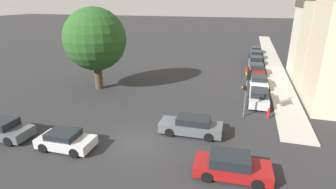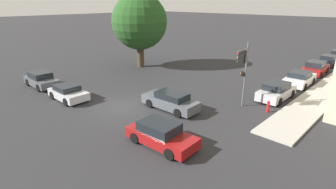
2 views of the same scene
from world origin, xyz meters
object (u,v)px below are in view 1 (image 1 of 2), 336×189
crossing_car_3 (3,129)px  parked_car_3 (256,61)px  traffic_signal (248,79)px  fire_hydrant (268,113)px  crossing_car_2 (231,166)px  parked_car_4 (256,55)px  parked_car_0 (259,97)px  parked_car_1 (258,81)px  street_tree (95,39)px  crossing_car_1 (66,140)px  parked_car_2 (256,69)px  crossing_car_0 (191,126)px  parked_car_5 (256,50)px

crossing_car_3 → parked_car_3: 34.70m
traffic_signal → fire_hydrant: bearing=-163.9°
crossing_car_2 → parked_car_4: bearing=83.6°
parked_car_0 → parked_car_1: 5.54m
crossing_car_2 → parked_car_3: crossing_car_2 is taller
street_tree → parked_car_3: size_ratio=2.29×
parked_car_3 → parked_car_4: parked_car_4 is taller
parked_car_4 → traffic_signal: bearing=175.1°
crossing_car_1 → parked_car_2: parked_car_2 is taller
crossing_car_3 → parked_car_4: 38.97m
crossing_car_3 → parked_car_2: bearing=52.0°
crossing_car_1 → crossing_car_3: (-5.38, -0.06, 0.07)m
street_tree → parked_car_4: bearing=51.4°
crossing_car_1 → crossing_car_2: bearing=-0.8°
crossing_car_1 → parked_car_3: 32.15m
crossing_car_0 → fire_hydrant: bearing=-142.9°
street_tree → parked_car_3: (17.50, 17.23, -4.95)m
parked_car_2 → parked_car_4: (0.11, 10.56, -0.06)m
parked_car_3 → parked_car_4: bearing=0.9°
parked_car_0 → parked_car_5: 27.11m
street_tree → traffic_signal: 16.82m
crossing_car_1 → parked_car_4: (12.94, 34.34, 0.04)m
traffic_signal → crossing_car_2: 8.79m
parked_car_0 → parked_car_2: size_ratio=0.96×
parked_car_4 → street_tree: bearing=139.5°
parked_car_0 → parked_car_4: (0.05, 21.86, -0.04)m
traffic_signal → parked_car_1: size_ratio=1.14×
crossing_car_1 → parked_car_0: parked_car_0 is taller
fire_hydrant → parked_car_1: bearing=94.2°
parked_car_1 → fire_hydrant: bearing=-177.1°
crossing_car_1 → parked_car_5: size_ratio=0.83×
parked_car_1 → crossing_car_1: bearing=143.0°
crossing_car_2 → parked_car_0: parked_car_0 is taller
crossing_car_1 → crossing_car_0: bearing=28.2°
parked_car_1 → parked_car_5: 21.58m
crossing_car_1 → parked_car_2: 27.02m
parked_car_3 → crossing_car_2: bearing=178.7°
parked_car_5 → traffic_signal: bearing=178.6°
parked_car_2 → parked_car_3: 5.70m
parked_car_3 → fire_hydrant: bearing=-175.7°
parked_car_4 → parked_car_5: parked_car_4 is taller
street_tree → parked_car_0: (17.55, 0.23, -4.90)m
crossing_car_0 → parked_car_1: parked_car_1 is taller
crossing_car_3 → parked_car_4: (18.32, 34.40, -0.03)m
parked_car_0 → parked_car_4: 21.86m
parked_car_1 → parked_car_5: bearing=-1.4°
parked_car_2 → fire_hydrant: parked_car_2 is taller
parked_car_4 → parked_car_2: bearing=177.5°
crossing_car_2 → parked_car_1: parked_car_1 is taller
crossing_car_2 → traffic_signal: bearing=83.3°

